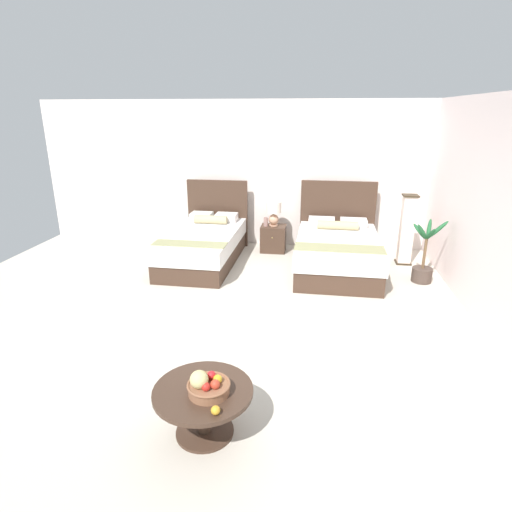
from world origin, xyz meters
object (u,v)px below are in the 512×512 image
(bed_near_corner, at_px, (337,250))
(vase, at_px, (266,222))
(loose_apple, at_px, (216,410))
(potted_palm, at_px, (423,264))
(coffee_table, at_px, (203,401))
(bed_near_window, at_px, (204,244))
(table_lamp, at_px, (274,211))
(nightstand, at_px, (273,238))
(fruit_bowl, at_px, (207,385))
(floor_lamp_corner, at_px, (407,230))

(bed_near_corner, xyz_separation_m, vase, (-1.28, 0.71, 0.26))
(loose_apple, xyz_separation_m, potted_palm, (2.32, 3.91, -0.17))
(bed_near_corner, xyz_separation_m, coffee_table, (-1.20, -4.07, -0.00))
(bed_near_window, relative_size, coffee_table, 2.79)
(table_lamp, xyz_separation_m, coffee_table, (-0.06, -4.84, -0.45))
(bed_near_corner, relative_size, vase, 13.88)
(nightstand, distance_m, table_lamp, 0.51)
(nightstand, xyz_separation_m, potted_palm, (2.43, -1.17, 0.03))
(potted_palm, bearing_deg, fruit_bowl, -123.45)
(fruit_bowl, height_order, potted_palm, potted_palm)
(nightstand, bearing_deg, fruit_bowl, -90.09)
(bed_near_window, bearing_deg, nightstand, 33.77)
(table_lamp, xyz_separation_m, floor_lamp_corner, (2.30, -0.37, -0.16))
(table_lamp, bearing_deg, fruit_bowl, -90.09)
(vase, height_order, coffee_table, vase)
(bed_near_corner, distance_m, table_lamp, 1.45)
(bed_near_corner, bearing_deg, bed_near_window, -179.88)
(coffee_table, xyz_separation_m, potted_palm, (2.48, 3.64, -0.03))
(bed_near_corner, bearing_deg, vase, 151.12)
(vase, bearing_deg, potted_palm, -23.85)
(nightstand, height_order, table_lamp, table_lamp)
(table_lamp, xyz_separation_m, potted_palm, (2.43, -1.19, -0.48))
(coffee_table, bearing_deg, table_lamp, 89.34)
(nightstand, relative_size, table_lamp, 1.10)
(bed_near_window, height_order, table_lamp, bed_near_window)
(nightstand, height_order, loose_apple, nightstand)
(table_lamp, relative_size, floor_lamp_corner, 0.37)
(bed_near_corner, distance_m, nightstand, 1.37)
(table_lamp, bearing_deg, loose_apple, -88.75)
(bed_near_window, height_order, loose_apple, bed_near_window)
(bed_near_corner, bearing_deg, fruit_bowl, -105.68)
(coffee_table, relative_size, fruit_bowl, 2.35)
(vase, height_order, potted_palm, potted_palm)
(loose_apple, bearing_deg, floor_lamp_corner, 65.21)
(table_lamp, bearing_deg, vase, -156.35)
(bed_near_window, xyz_separation_m, fruit_bowl, (1.12, -4.11, 0.18))
(bed_near_corner, distance_m, floor_lamp_corner, 1.25)
(loose_apple, bearing_deg, coffee_table, 121.89)
(coffee_table, bearing_deg, bed_near_window, 104.75)
(fruit_bowl, height_order, floor_lamp_corner, floor_lamp_corner)
(bed_near_window, xyz_separation_m, vase, (0.99, 0.71, 0.25))
(floor_lamp_corner, bearing_deg, coffee_table, -117.78)
(vase, xyz_separation_m, fruit_bowl, (0.13, -4.82, -0.08))
(vase, distance_m, floor_lamp_corner, 2.46)
(potted_palm, bearing_deg, coffee_table, -124.28)
(fruit_bowl, bearing_deg, table_lamp, 89.91)
(table_lamp, height_order, potted_palm, potted_palm)
(table_lamp, relative_size, fruit_bowl, 1.31)
(bed_near_corner, bearing_deg, loose_apple, -103.43)
(bed_near_corner, xyz_separation_m, nightstand, (-1.15, 0.75, -0.06))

